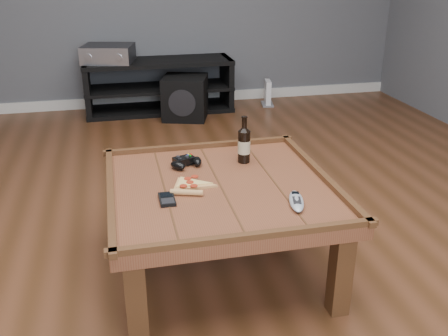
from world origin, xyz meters
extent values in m
plane|color=#442613|center=(0.00, 0.00, 0.00)|extent=(6.00, 6.00, 0.00)
cube|color=silver|center=(0.00, 2.99, 0.05)|extent=(5.00, 0.02, 0.10)
cube|color=brown|center=(0.00, 0.00, 0.42)|extent=(1.00, 1.00, 0.06)
cube|color=#3D1F10|center=(-0.42, -0.42, 0.20)|extent=(0.08, 0.08, 0.39)
cube|color=#3D1F10|center=(0.42, -0.42, 0.20)|extent=(0.08, 0.08, 0.39)
cube|color=#3D1F10|center=(-0.42, 0.42, 0.20)|extent=(0.08, 0.08, 0.39)
cube|color=#3D1F10|center=(0.42, 0.42, 0.20)|extent=(0.08, 0.08, 0.39)
cube|color=#3D1F10|center=(0.00, 0.48, 0.46)|extent=(1.03, 0.03, 0.03)
cube|color=#3D1F10|center=(0.00, -0.48, 0.46)|extent=(1.03, 0.03, 0.03)
cube|color=#3D1F10|center=(0.48, 0.00, 0.46)|extent=(0.03, 1.03, 0.03)
cube|color=#3D1F10|center=(-0.48, 0.00, 0.46)|extent=(0.03, 1.03, 0.03)
cube|color=black|center=(0.00, 2.75, 0.48)|extent=(1.40, 0.45, 0.04)
cube|color=black|center=(0.00, 2.75, 0.23)|extent=(1.40, 0.45, 0.03)
cube|color=black|center=(0.00, 2.75, 0.02)|extent=(1.40, 0.45, 0.04)
cube|color=black|center=(-0.67, 2.75, 0.25)|extent=(0.05, 0.44, 0.50)
cube|color=black|center=(0.67, 2.75, 0.25)|extent=(0.05, 0.44, 0.50)
cylinder|color=black|center=(0.18, 0.24, 0.53)|extent=(0.06, 0.06, 0.16)
cone|color=black|center=(0.18, 0.24, 0.63)|extent=(0.06, 0.06, 0.03)
cylinder|color=black|center=(0.18, 0.24, 0.66)|extent=(0.02, 0.02, 0.06)
cylinder|color=black|center=(0.18, 0.24, 0.69)|extent=(0.03, 0.03, 0.01)
cylinder|color=#C8B791|center=(0.18, 0.24, 0.53)|extent=(0.06, 0.06, 0.07)
cube|color=black|center=(-0.12, 0.27, 0.47)|extent=(0.12, 0.09, 0.03)
ellipsoid|color=black|center=(-0.16, 0.22, 0.47)|extent=(0.09, 0.09, 0.04)
ellipsoid|color=black|center=(-0.06, 0.25, 0.47)|extent=(0.05, 0.09, 0.04)
cylinder|color=black|center=(-0.15, 0.27, 0.49)|extent=(0.02, 0.02, 0.01)
cylinder|color=black|center=(-0.11, 0.26, 0.49)|extent=(0.02, 0.02, 0.01)
cylinder|color=yellow|center=(-0.10, 0.30, 0.49)|extent=(0.01, 0.01, 0.01)
cylinder|color=red|center=(-0.08, 0.29, 0.49)|extent=(0.01, 0.01, 0.01)
cylinder|color=#0C33CC|center=(-0.10, 0.28, 0.49)|extent=(0.01, 0.01, 0.01)
cylinder|color=#0C9919|center=(-0.09, 0.28, 0.49)|extent=(0.01, 0.01, 0.01)
cylinder|color=tan|center=(-0.16, -0.07, 0.46)|extent=(0.14, 0.07, 0.03)
cylinder|color=#A72B15|center=(-0.17, -0.02, 0.47)|extent=(0.03, 0.03, 0.00)
cylinder|color=#A72B15|center=(-0.12, -0.02, 0.47)|extent=(0.03, 0.03, 0.00)
cylinder|color=#A72B15|center=(-0.13, 0.02, 0.47)|extent=(0.03, 0.03, 0.00)
cylinder|color=#A72B15|center=(-0.14, 0.06, 0.47)|extent=(0.03, 0.03, 0.00)
cylinder|color=#A72B15|center=(-0.10, 0.07, 0.47)|extent=(0.03, 0.03, 0.00)
cube|color=black|center=(-0.25, -0.11, 0.46)|extent=(0.07, 0.12, 0.01)
cube|color=black|center=(-0.25, -0.08, 0.47)|extent=(0.05, 0.05, 0.00)
cube|color=black|center=(-0.25, -0.14, 0.47)|extent=(0.05, 0.05, 0.00)
ellipsoid|color=#9BA1A8|center=(0.27, -0.26, 0.46)|extent=(0.11, 0.20, 0.03)
cube|color=black|center=(0.28, -0.20, 0.48)|extent=(0.04, 0.03, 0.00)
cube|color=black|center=(0.27, -0.27, 0.48)|extent=(0.05, 0.07, 0.00)
cube|color=black|center=(-0.45, 2.75, 0.58)|extent=(0.52, 0.46, 0.15)
cube|color=#ADB0B8|center=(-0.49, 2.57, 0.58)|extent=(0.43, 0.12, 0.15)
cylinder|color=#ADB0B8|center=(-0.63, 2.60, 0.58)|extent=(0.06, 0.03, 0.06)
cylinder|color=#ADB0B8|center=(-0.36, 2.53, 0.58)|extent=(0.06, 0.03, 0.06)
cube|color=black|center=(0.21, 2.48, 0.19)|extent=(0.49, 0.49, 0.39)
cylinder|color=black|center=(0.15, 2.29, 0.19)|extent=(0.24, 0.08, 0.24)
cube|color=slate|center=(1.09, 2.72, 0.01)|extent=(0.15, 0.22, 0.02)
cube|color=white|center=(1.09, 2.72, 0.13)|extent=(0.08, 0.18, 0.23)
camera|label=1|loc=(-0.43, -2.00, 1.41)|focal=40.00mm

